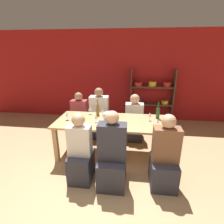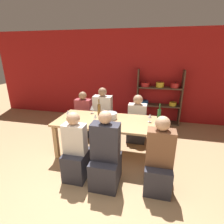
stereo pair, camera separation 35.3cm
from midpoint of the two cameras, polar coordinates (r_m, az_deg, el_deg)
ground_plane at (r=2.70m, az=-7.55°, el=-31.06°), size 18.00×18.00×0.00m
wall_back_red at (r=5.52m, az=5.97°, el=11.51°), size 8.80×0.06×2.70m
shelf_unit at (r=5.42m, az=16.49°, el=3.70°), size 1.28×0.30×1.59m
dining_table at (r=3.53m, az=2.51°, el=-4.22°), size 2.22×0.95×0.76m
mixing_bowl at (r=3.59m, az=2.22°, el=-1.16°), size 0.29×0.29×0.12m
wine_bottle_green at (r=3.80m, az=-1.61°, el=1.10°), size 0.07×0.07×0.34m
wine_bottle_dark at (r=3.65m, az=17.84°, el=-0.64°), size 0.07×0.07×0.34m
wine_glass_empty_a at (r=3.66m, az=-11.51°, el=-0.17°), size 0.08×0.08×0.17m
wine_glass_red_a at (r=3.76m, az=-0.04°, el=0.51°), size 0.07×0.07×0.16m
wine_glass_white_a at (r=3.51m, az=15.12°, el=-1.33°), size 0.07×0.07×0.17m
wine_glass_red_b at (r=3.28m, az=17.25°, el=-3.45°), size 0.07×0.07×0.14m
wine_glass_red_c at (r=3.89m, az=-4.01°, el=1.30°), size 0.08×0.08×0.18m
wine_glass_red_d at (r=3.42m, az=-2.55°, el=-1.49°), size 0.07×0.07×0.16m
person_near_a at (r=3.03m, az=-8.36°, el=-13.54°), size 0.37×0.46×1.19m
person_far_a at (r=4.31m, az=10.42°, el=-3.85°), size 0.43×0.53×1.13m
person_near_b at (r=2.91m, az=18.50°, el=-15.82°), size 0.40×0.51×1.22m
person_far_b at (r=4.46m, az=-0.72°, el=-2.20°), size 0.46×0.57×1.25m
person_near_c at (r=2.86m, az=1.59°, el=-15.16°), size 0.43×0.54×1.26m
person_far_c at (r=4.55m, az=-6.96°, el=-2.35°), size 0.39×0.49×1.14m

